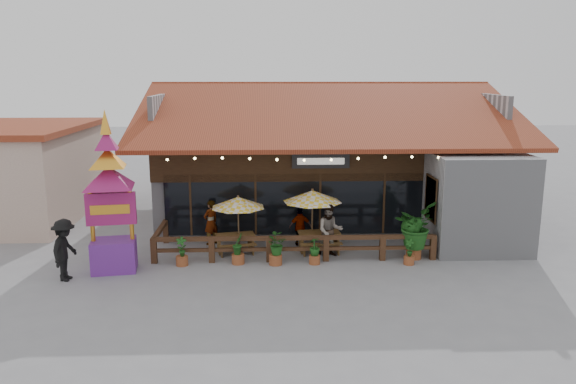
{
  "coord_description": "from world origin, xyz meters",
  "views": [
    {
      "loc": [
        -2.57,
        -19.27,
        6.51
      ],
      "look_at": [
        -1.76,
        1.5,
        2.07
      ],
      "focal_mm": 35.0,
      "sensor_mm": 36.0,
      "label": 1
    }
  ],
  "objects_px": {
    "umbrella_right": "(312,196)",
    "umbrella_left": "(238,202)",
    "picnic_table_right": "(319,238)",
    "thai_sign_tower": "(109,181)",
    "picnic_table_left": "(235,240)",
    "tropical_plant": "(415,227)",
    "pedestrian": "(65,250)"
  },
  "relations": [
    {
      "from": "umbrella_right",
      "to": "thai_sign_tower",
      "type": "xyz_separation_m",
      "value": [
        -6.79,
        -1.99,
        1.01
      ]
    },
    {
      "from": "umbrella_right",
      "to": "picnic_table_right",
      "type": "bearing_deg",
      "value": -32.88
    },
    {
      "from": "umbrella_left",
      "to": "picnic_table_right",
      "type": "xyz_separation_m",
      "value": [
        2.97,
        -0.07,
        -1.36
      ]
    },
    {
      "from": "umbrella_right",
      "to": "picnic_table_right",
      "type": "xyz_separation_m",
      "value": [
        0.24,
        -0.16,
        -1.55
      ]
    },
    {
      "from": "pedestrian",
      "to": "umbrella_left",
      "type": "bearing_deg",
      "value": -57.37
    },
    {
      "from": "picnic_table_right",
      "to": "pedestrian",
      "type": "xyz_separation_m",
      "value": [
        -8.34,
        -2.65,
        0.51
      ]
    },
    {
      "from": "tropical_plant",
      "to": "thai_sign_tower",
      "type": "bearing_deg",
      "value": -175.25
    },
    {
      "from": "umbrella_left",
      "to": "pedestrian",
      "type": "bearing_deg",
      "value": -153.07
    },
    {
      "from": "umbrella_right",
      "to": "umbrella_left",
      "type": "bearing_deg",
      "value": -178.19
    },
    {
      "from": "thai_sign_tower",
      "to": "umbrella_left",
      "type": "bearing_deg",
      "value": 25.14
    },
    {
      "from": "umbrella_right",
      "to": "picnic_table_left",
      "type": "height_order",
      "value": "umbrella_right"
    },
    {
      "from": "umbrella_left",
      "to": "umbrella_right",
      "type": "bearing_deg",
      "value": 1.81
    },
    {
      "from": "thai_sign_tower",
      "to": "picnic_table_left",
      "type": "bearing_deg",
      "value": 25.06
    },
    {
      "from": "pedestrian",
      "to": "umbrella_right",
      "type": "bearing_deg",
      "value": -65.14
    },
    {
      "from": "picnic_table_right",
      "to": "pedestrian",
      "type": "relative_size",
      "value": 0.81
    },
    {
      "from": "umbrella_right",
      "to": "pedestrian",
      "type": "xyz_separation_m",
      "value": [
        -8.09,
        -2.81,
        -1.04
      ]
    },
    {
      "from": "umbrella_left",
      "to": "tropical_plant",
      "type": "bearing_deg",
      "value": -9.47
    },
    {
      "from": "umbrella_left",
      "to": "umbrella_right",
      "type": "distance_m",
      "value": 2.73
    },
    {
      "from": "umbrella_left",
      "to": "picnic_table_right",
      "type": "height_order",
      "value": "umbrella_left"
    },
    {
      "from": "thai_sign_tower",
      "to": "tropical_plant",
      "type": "distance_m",
      "value": 10.54
    },
    {
      "from": "umbrella_right",
      "to": "thai_sign_tower",
      "type": "bearing_deg",
      "value": -163.64
    },
    {
      "from": "umbrella_right",
      "to": "picnic_table_right",
      "type": "relative_size",
      "value": 1.63
    },
    {
      "from": "umbrella_left",
      "to": "tropical_plant",
      "type": "distance_m",
      "value": 6.4
    },
    {
      "from": "umbrella_left",
      "to": "thai_sign_tower",
      "type": "relative_size",
      "value": 0.44
    },
    {
      "from": "umbrella_left",
      "to": "thai_sign_tower",
      "type": "bearing_deg",
      "value": -154.86
    },
    {
      "from": "pedestrian",
      "to": "thai_sign_tower",
      "type": "bearing_deg",
      "value": -52.15
    },
    {
      "from": "picnic_table_right",
      "to": "tropical_plant",
      "type": "bearing_deg",
      "value": -16.44
    },
    {
      "from": "umbrella_right",
      "to": "tropical_plant",
      "type": "xyz_separation_m",
      "value": [
        3.55,
        -1.13,
        -0.88
      ]
    },
    {
      "from": "tropical_plant",
      "to": "pedestrian",
      "type": "xyz_separation_m",
      "value": [
        -11.64,
        -1.68,
        -0.16
      ]
    },
    {
      "from": "umbrella_right",
      "to": "thai_sign_tower",
      "type": "distance_m",
      "value": 7.15
    },
    {
      "from": "tropical_plant",
      "to": "pedestrian",
      "type": "bearing_deg",
      "value": -171.79
    },
    {
      "from": "umbrella_left",
      "to": "picnic_table_right",
      "type": "bearing_deg",
      "value": -1.39
    }
  ]
}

